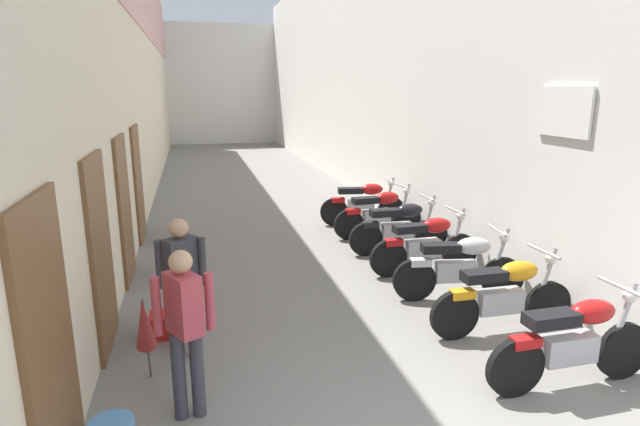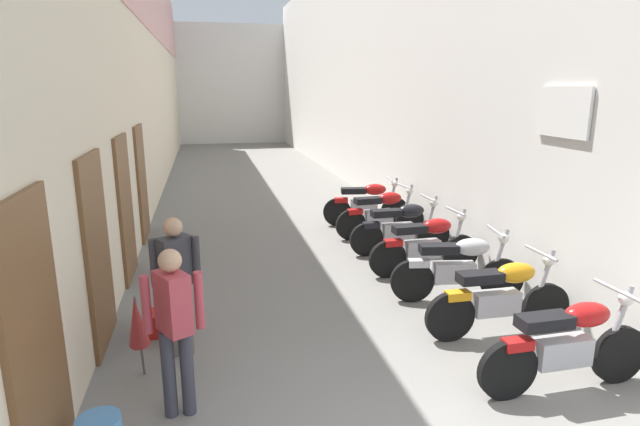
# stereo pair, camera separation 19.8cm
# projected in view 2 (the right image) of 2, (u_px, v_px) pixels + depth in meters

# --- Properties ---
(ground_plane) EXTENTS (41.23, 41.23, 0.00)m
(ground_plane) POSITION_uv_depth(u_px,v_px,m) (267.00, 201.00, 13.38)
(ground_plane) COLOR slate
(building_left) EXTENTS (0.45, 25.23, 7.69)m
(building_left) POSITION_uv_depth(u_px,v_px,m) (145.00, 50.00, 13.67)
(building_left) COLOR beige
(building_left) RESTS_ON ground
(building_right) EXTENTS (0.45, 25.23, 6.87)m
(building_right) POSITION_uv_depth(u_px,v_px,m) (355.00, 69.00, 15.07)
(building_right) COLOR silver
(building_right) RESTS_ON ground
(building_far_end) EXTENTS (8.51, 2.00, 6.08)m
(building_far_end) POSITION_uv_depth(u_px,v_px,m) (231.00, 85.00, 27.45)
(building_far_end) COLOR silver
(building_far_end) RESTS_ON ground
(motorcycle_nearest) EXTENTS (1.85, 0.58, 1.04)m
(motorcycle_nearest) POSITION_uv_depth(u_px,v_px,m) (568.00, 343.00, 4.90)
(motorcycle_nearest) COLOR black
(motorcycle_nearest) RESTS_ON ground
(motorcycle_second) EXTENTS (1.85, 0.58, 1.04)m
(motorcycle_second) POSITION_uv_depth(u_px,v_px,m) (501.00, 296.00, 6.01)
(motorcycle_second) COLOR black
(motorcycle_second) RESTS_ON ground
(motorcycle_third) EXTENTS (1.83, 0.58, 1.04)m
(motorcycle_third) POSITION_uv_depth(u_px,v_px,m) (459.00, 267.00, 7.00)
(motorcycle_third) COLOR black
(motorcycle_third) RESTS_ON ground
(motorcycle_fourth) EXTENTS (1.85, 0.58, 1.04)m
(motorcycle_fourth) POSITION_uv_depth(u_px,v_px,m) (426.00, 244.00, 8.02)
(motorcycle_fourth) COLOR black
(motorcycle_fourth) RESTS_ON ground
(motorcycle_fifth) EXTENTS (1.85, 0.58, 1.04)m
(motorcycle_fifth) POSITION_uv_depth(u_px,v_px,m) (401.00, 227.00, 9.02)
(motorcycle_fifth) COLOR black
(motorcycle_fifth) RESTS_ON ground
(motorcycle_sixth) EXTENTS (1.85, 0.58, 1.04)m
(motorcycle_sixth) POSITION_uv_depth(u_px,v_px,m) (381.00, 213.00, 10.02)
(motorcycle_sixth) COLOR black
(motorcycle_sixth) RESTS_ON ground
(motorcycle_seventh) EXTENTS (1.84, 0.58, 1.04)m
(motorcycle_seventh) POSITION_uv_depth(u_px,v_px,m) (367.00, 202.00, 10.91)
(motorcycle_seventh) COLOR black
(motorcycle_seventh) RESTS_ON ground
(pedestrian_by_doorway) EXTENTS (0.52, 0.39, 1.57)m
(pedestrian_by_doorway) POSITION_uv_depth(u_px,v_px,m) (174.00, 321.00, 4.43)
(pedestrian_by_doorway) COLOR #383842
(pedestrian_by_doorway) RESTS_ON ground
(pedestrian_mid_alley) EXTENTS (0.52, 0.35, 1.57)m
(pedestrian_mid_alley) POSITION_uv_depth(u_px,v_px,m) (176.00, 277.00, 5.47)
(pedestrian_mid_alley) COLOR #564C47
(pedestrian_mid_alley) RESTS_ON ground
(plastic_crate) EXTENTS (0.44, 0.32, 0.28)m
(plastic_crate) POSITION_uv_depth(u_px,v_px,m) (165.00, 322.00, 6.14)
(plastic_crate) COLOR red
(plastic_crate) RESTS_ON ground
(umbrella_leaning) EXTENTS (0.20, 0.35, 0.97)m
(umbrella_leaning) POSITION_uv_depth(u_px,v_px,m) (137.00, 322.00, 4.95)
(umbrella_leaning) COLOR #4C4C4C
(umbrella_leaning) RESTS_ON ground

